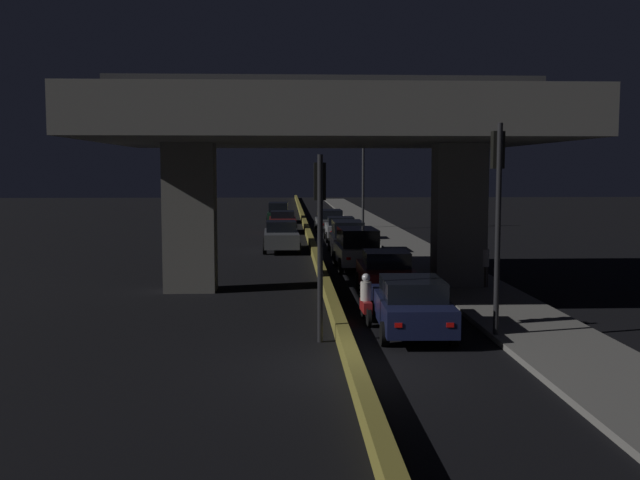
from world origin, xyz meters
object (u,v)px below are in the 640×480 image
(car_dark_blue_lead, at_px, (411,305))
(car_dark_red_second_oncoming, at_px, (282,221))
(car_grey_lead_oncoming, at_px, (281,236))
(traffic_light_right_of_median, at_px, (498,194))
(street_lamp, at_px, (359,168))
(car_dark_red_second, at_px, (386,273))
(car_black_fourth, at_px, (348,237))
(car_white_third, at_px, (358,248))
(traffic_light_left_of_median, at_px, (320,215))
(car_silver_fifth, at_px, (340,228))
(motorcycle_red_filtering_near, at_px, (366,302))
(car_dark_green_third_oncoming, at_px, (279,212))
(pedestrian_on_sidewalk, at_px, (484,265))
(car_grey_sixth, at_px, (330,220))

(car_dark_blue_lead, height_order, car_dark_red_second_oncoming, car_dark_blue_lead)
(car_grey_lead_oncoming, distance_m, car_dark_red_second_oncoming, 11.84)
(traffic_light_right_of_median, xyz_separation_m, car_dark_blue_lead, (-2.05, 0.79, -3.00))
(street_lamp, xyz_separation_m, car_grey_lead_oncoming, (-5.62, -14.36, -3.65))
(car_dark_red_second, relative_size, car_black_fourth, 0.95)
(traffic_light_right_of_median, relative_size, car_dark_red_second_oncoming, 1.34)
(car_dark_blue_lead, relative_size, car_white_third, 1.14)
(traffic_light_left_of_median, distance_m, car_dark_blue_lead, 3.60)
(car_silver_fifth, height_order, car_dark_red_second_oncoming, same)
(motorcycle_red_filtering_near, bearing_deg, car_silver_fifth, -4.09)
(car_dark_red_second_oncoming, height_order, car_dark_green_third_oncoming, car_dark_green_third_oncoming)
(car_dark_red_second, bearing_deg, motorcycle_red_filtering_near, 166.25)
(car_silver_fifth, xyz_separation_m, motorcycle_red_filtering_near, (-1.04, -24.57, -0.17))
(car_silver_fifth, relative_size, motorcycle_red_filtering_near, 2.25)
(car_black_fourth, bearing_deg, traffic_light_left_of_median, 173.45)
(car_white_third, distance_m, pedestrian_on_sidewalk, 7.16)
(car_silver_fifth, bearing_deg, car_dark_red_second, -179.13)
(car_silver_fifth, bearing_deg, car_dark_red_second_oncoming, 30.24)
(car_white_third, height_order, car_silver_fifth, car_white_third)
(car_dark_blue_lead, distance_m, car_dark_red_second_oncoming, 32.55)
(car_dark_red_second_oncoming, height_order, motorcycle_red_filtering_near, car_dark_red_second_oncoming)
(car_white_third, height_order, car_grey_sixth, car_white_third)
(traffic_light_right_of_median, height_order, car_dark_blue_lead, traffic_light_right_of_median)
(traffic_light_left_of_median, xyz_separation_m, car_dark_green_third_oncoming, (-1.51, 43.05, -2.37))
(car_silver_fifth, distance_m, car_dark_green_third_oncoming, 16.70)
(traffic_light_right_of_median, xyz_separation_m, car_white_third, (-2.28, 13.55, -2.80))
(traffic_light_right_of_median, height_order, car_grey_lead_oncoming, traffic_light_right_of_median)
(car_black_fourth, distance_m, car_dark_green_third_oncoming, 23.62)
(pedestrian_on_sidewalk, bearing_deg, car_grey_sixth, 98.55)
(car_black_fourth, height_order, car_grey_sixth, car_black_fourth)
(car_white_third, bearing_deg, car_grey_sixth, -1.45)
(traffic_light_left_of_median, bearing_deg, car_silver_fifth, 84.75)
(car_dark_green_third_oncoming, bearing_deg, traffic_light_right_of_median, 8.66)
(traffic_light_right_of_median, relative_size, car_dark_red_second, 1.25)
(car_silver_fifth, xyz_separation_m, car_grey_lead_oncoming, (-3.60, -5.55, 0.02))
(street_lamp, bearing_deg, car_grey_sixth, -154.05)
(traffic_light_left_of_median, height_order, car_dark_red_second, traffic_light_left_of_median)
(street_lamp, xyz_separation_m, car_silver_fifth, (-2.02, -8.82, -3.67))
(traffic_light_right_of_median, relative_size, car_black_fourth, 1.19)
(car_silver_fifth, bearing_deg, car_dark_green_third_oncoming, 14.25)
(car_grey_lead_oncoming, bearing_deg, car_black_fourth, 64.75)
(car_white_third, distance_m, car_dark_red_second_oncoming, 19.88)
(car_white_third, height_order, pedestrian_on_sidewalk, car_white_third)
(car_dark_red_second, bearing_deg, car_grey_sixth, 1.57)
(car_black_fourth, xyz_separation_m, car_grey_sixth, (-0.08, 14.82, -0.11))
(traffic_light_left_of_median, height_order, car_white_third, traffic_light_left_of_median)
(car_dark_red_second, xyz_separation_m, car_dark_red_second_oncoming, (-3.73, 26.36, -0.01))
(car_white_third, height_order, car_dark_green_third_oncoming, car_white_third)
(car_black_fourth, relative_size, car_dark_green_third_oncoming, 1.04)
(motorcycle_red_filtering_near, bearing_deg, pedestrian_on_sidewalk, -43.89)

